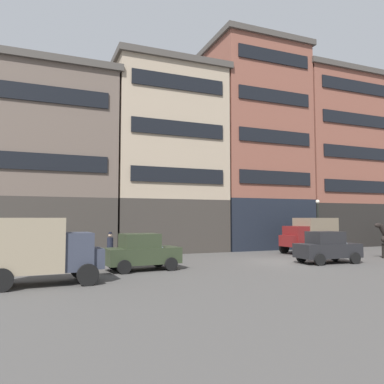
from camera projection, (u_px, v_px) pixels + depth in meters
ground_plane at (286, 262)px, 22.37m from camera, size 120.00×120.00×0.00m
building_far_left at (43, 161)px, 27.37m from camera, size 10.16×7.33×13.40m
building_center_left at (164, 158)px, 30.89m from camera, size 9.04×7.33×14.96m
building_center_right at (253, 146)px, 34.18m from camera, size 8.62×7.33×18.31m
building_far_right at (333, 160)px, 37.58m from camera, size 10.49×7.33×16.78m
delivery_truck_near at (41, 248)px, 14.75m from camera, size 4.43×2.31×2.62m
delivery_truck_far at (310, 234)px, 27.92m from camera, size 4.49×2.47×2.62m
sedan_light at (142, 252)px, 18.85m from camera, size 3.84×2.15×1.83m
sedan_parked_curb at (327, 247)px, 21.85m from camera, size 3.79×2.04×1.83m
pedestrian_officer at (110, 246)px, 22.05m from camera, size 0.49×0.49×1.79m
streetlamp_curbside at (318, 217)px, 30.86m from camera, size 0.32×0.32×4.12m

